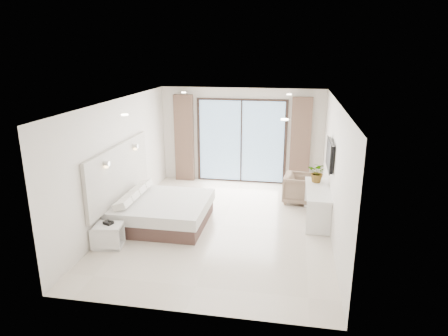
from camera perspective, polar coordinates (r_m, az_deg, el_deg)
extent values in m
plane|color=beige|center=(8.88, -0.25, -8.12)|extent=(6.20, 6.20, 0.00)
cube|color=silver|center=(11.37, 2.53, 4.60)|extent=(4.60, 0.02, 2.70)
cube|color=silver|center=(5.57, -6.01, -8.59)|extent=(4.60, 0.02, 2.70)
cube|color=silver|center=(9.08, -14.69, 0.97)|extent=(0.02, 6.20, 2.70)
cube|color=silver|center=(8.32, 15.52, -0.51)|extent=(0.02, 6.20, 2.70)
cube|color=white|center=(8.13, -0.27, 9.45)|extent=(4.60, 6.20, 0.02)
cube|color=beige|center=(8.98, -14.70, -0.53)|extent=(0.08, 3.00, 1.20)
cube|color=black|center=(8.83, 14.97, 1.86)|extent=(0.06, 1.00, 0.58)
cube|color=black|center=(8.83, 14.71, 1.87)|extent=(0.02, 1.04, 0.62)
cube|color=black|center=(11.38, 2.50, 3.83)|extent=(2.56, 0.04, 2.42)
cube|color=#8BB6DF|center=(11.35, 2.48, 3.79)|extent=(2.40, 0.01, 2.30)
cube|color=brown|center=(11.59, -5.71, 4.25)|extent=(0.55, 0.14, 2.50)
cube|color=brown|center=(11.17, 10.86, 3.56)|extent=(0.55, 0.14, 2.50)
cylinder|color=white|center=(6.80, -14.00, 7.38)|extent=(0.12, 0.12, 0.02)
cylinder|color=white|center=(6.22, 8.66, 6.87)|extent=(0.12, 0.12, 0.02)
cylinder|color=white|center=(10.16, -5.78, 10.69)|extent=(0.12, 0.12, 0.02)
cylinder|color=white|center=(9.79, 9.29, 10.33)|extent=(0.12, 0.12, 0.02)
cube|color=brown|center=(8.99, -8.71, -6.94)|extent=(1.89, 1.80, 0.30)
cube|color=white|center=(8.88, -8.78, -5.32)|extent=(1.97, 1.87, 0.25)
cube|color=white|center=(8.51, -14.29, -5.26)|extent=(0.28, 0.38, 0.14)
cube|color=white|center=(8.85, -13.23, -4.31)|extent=(0.28, 0.38, 0.14)
cube|color=white|center=(9.21, -12.23, -3.41)|extent=(0.28, 0.38, 0.14)
cube|color=white|center=(9.57, -11.33, -2.60)|extent=(0.28, 0.38, 0.14)
cube|color=white|center=(8.07, -16.23, -7.96)|extent=(0.57, 0.49, 0.05)
cube|color=white|center=(8.25, -16.00, -10.61)|extent=(0.57, 0.49, 0.05)
cube|color=white|center=(8.01, -16.69, -9.89)|extent=(0.51, 0.12, 0.42)
cube|color=white|center=(8.31, -15.55, -8.79)|extent=(0.51, 0.12, 0.42)
cube|color=black|center=(8.09, -16.20, -7.51)|extent=(0.21, 0.19, 0.06)
cube|color=white|center=(9.05, 13.27, -3.04)|extent=(0.52, 1.66, 0.06)
cube|color=white|center=(8.49, 13.34, -7.16)|extent=(0.50, 0.06, 0.71)
cube|color=white|center=(9.88, 12.91, -3.71)|extent=(0.50, 0.06, 0.71)
imported|color=#33662D|center=(9.40, 13.22, -0.92)|extent=(0.57, 0.60, 0.37)
imported|color=#816D54|center=(10.18, 10.84, -2.71)|extent=(0.81, 0.85, 0.80)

